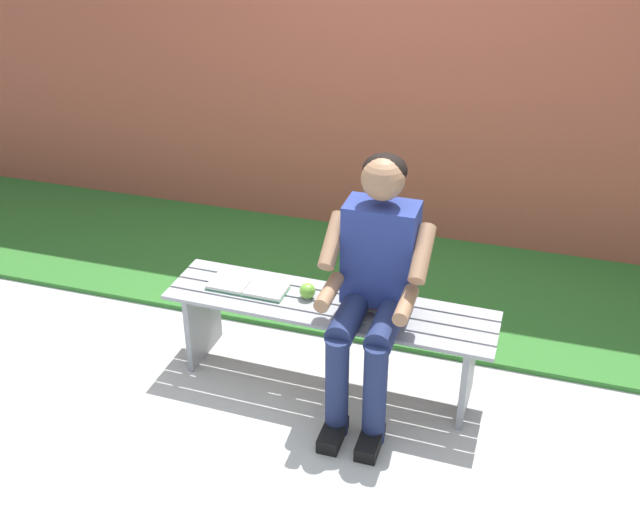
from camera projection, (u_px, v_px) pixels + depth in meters
ground_plane at (57, 473)px, 3.38m from camera, size 10.00×7.00×0.04m
grass_strip at (380, 270)px, 4.92m from camera, size 9.00×1.64×0.03m
brick_wall at (338, 65)px, 5.05m from camera, size 9.50×0.24×2.32m
bench_near at (329, 323)px, 3.77m from camera, size 1.68×0.44×0.47m
person_seated at (373, 280)px, 3.45m from camera, size 0.50×0.69×1.27m
apple at (307, 291)px, 3.75m from camera, size 0.08×0.08×0.08m
book_open at (248, 287)px, 3.84m from camera, size 0.41×0.17×0.02m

